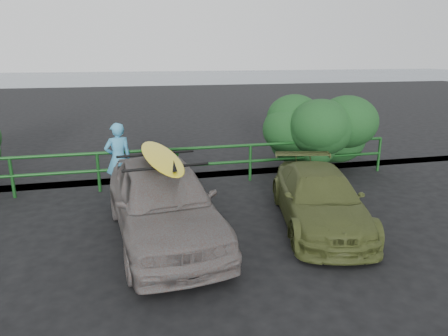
# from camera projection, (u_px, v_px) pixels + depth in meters

# --- Properties ---
(ground) EXTENTS (80.00, 80.00, 0.00)m
(ground) POSITION_uv_depth(u_px,v_px,m) (152.00, 298.00, 5.75)
(ground) COLOR black
(ocean) EXTENTS (200.00, 200.00, 0.00)m
(ocean) POSITION_uv_depth(u_px,v_px,m) (128.00, 76.00, 61.84)
(ocean) COLOR slate
(ocean) RESTS_ON ground
(guardrail) EXTENTS (14.00, 0.08, 1.04)m
(guardrail) POSITION_uv_depth(u_px,v_px,m) (139.00, 169.00, 10.28)
(guardrail) COLOR #124116
(guardrail) RESTS_ON ground
(shrub_right) EXTENTS (3.20, 2.40, 1.99)m
(shrub_right) POSITION_uv_depth(u_px,v_px,m) (311.00, 138.00, 11.73)
(shrub_right) COLOR #18421B
(shrub_right) RESTS_ON ground
(sedan) EXTENTS (2.24, 4.58, 1.50)m
(sedan) POSITION_uv_depth(u_px,v_px,m) (163.00, 200.00, 7.46)
(sedan) COLOR #615957
(sedan) RESTS_ON ground
(olive_vehicle) EXTENTS (2.38, 4.10, 1.12)m
(olive_vehicle) POSITION_uv_depth(u_px,v_px,m) (319.00, 198.00, 8.14)
(olive_vehicle) COLOR #414920
(olive_vehicle) RESTS_ON ground
(man) EXTENTS (0.75, 0.59, 1.79)m
(man) POSITION_uv_depth(u_px,v_px,m) (118.00, 159.00, 9.83)
(man) COLOR teal
(man) RESTS_ON ground
(roof_rack) EXTENTS (1.59, 1.20, 0.05)m
(roof_rack) POSITION_uv_depth(u_px,v_px,m) (161.00, 160.00, 7.24)
(roof_rack) COLOR black
(roof_rack) RESTS_ON sedan
(surfboard) EXTENTS (0.86, 2.80, 0.08)m
(surfboard) POSITION_uv_depth(u_px,v_px,m) (161.00, 157.00, 7.22)
(surfboard) COLOR gold
(surfboard) RESTS_ON roof_rack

